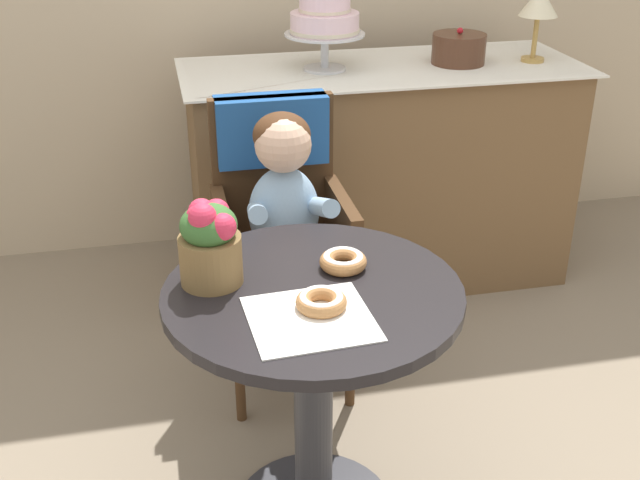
% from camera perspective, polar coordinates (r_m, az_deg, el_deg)
% --- Properties ---
extents(cafe_table, '(0.72, 0.72, 0.72)m').
position_cam_1_polar(cafe_table, '(1.98, -0.50, -8.85)').
color(cafe_table, black).
rests_on(cafe_table, ground).
extents(wicker_chair, '(0.42, 0.45, 0.95)m').
position_cam_1_polar(wicker_chair, '(2.54, -3.08, 3.00)').
color(wicker_chair, '#472D19').
rests_on(wicker_chair, ground).
extents(seated_child, '(0.27, 0.32, 0.73)m').
position_cam_1_polar(seated_child, '(2.38, -2.49, 2.37)').
color(seated_child, '#8CADCC').
rests_on(seated_child, ground).
extents(paper_napkin, '(0.28, 0.27, 0.00)m').
position_cam_1_polar(paper_napkin, '(1.75, -0.71, -5.73)').
color(paper_napkin, white).
rests_on(paper_napkin, cafe_table).
extents(donut_front, '(0.12, 0.12, 0.04)m').
position_cam_1_polar(donut_front, '(1.94, 1.69, -1.50)').
color(donut_front, '#AD7542').
rests_on(donut_front, cafe_table).
extents(donut_mid, '(0.12, 0.12, 0.04)m').
position_cam_1_polar(donut_mid, '(1.78, 0.13, -4.43)').
color(donut_mid, '#AD7542').
rests_on(donut_mid, cafe_table).
extents(flower_vase, '(0.15, 0.15, 0.22)m').
position_cam_1_polar(flower_vase, '(1.86, -7.96, 0.03)').
color(flower_vase, brown).
rests_on(flower_vase, cafe_table).
extents(display_counter, '(1.56, 0.62, 0.90)m').
position_cam_1_polar(display_counter, '(3.24, 4.33, 4.77)').
color(display_counter, brown).
rests_on(display_counter, ground).
extents(tiered_cake_stand, '(0.30, 0.30, 0.34)m').
position_cam_1_polar(tiered_cake_stand, '(3.00, 0.34, 15.96)').
color(tiered_cake_stand, silver).
rests_on(tiered_cake_stand, display_counter).
extents(round_layer_cake, '(0.21, 0.21, 0.14)m').
position_cam_1_polar(round_layer_cake, '(3.17, 10.03, 13.50)').
color(round_layer_cake, '#4C2D1E').
rests_on(round_layer_cake, display_counter).
extents(table_lamp, '(0.15, 0.15, 0.28)m').
position_cam_1_polar(table_lamp, '(3.24, 15.60, 16.11)').
color(table_lamp, '#B28C47').
rests_on(table_lamp, display_counter).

